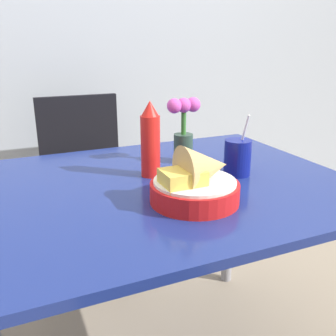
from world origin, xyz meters
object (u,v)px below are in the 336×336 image
(ketchup_bottle, at_px, (150,140))
(flower_vase, at_px, (184,128))
(chair_far_window, at_px, (85,169))
(food_basket, at_px, (198,182))
(drink_cup, at_px, (237,158))

(ketchup_bottle, xyz_separation_m, flower_vase, (0.16, 0.09, 0.01))
(chair_far_window, xyz_separation_m, food_basket, (0.11, -0.99, 0.26))
(chair_far_window, height_order, food_basket, food_basket)
(food_basket, relative_size, ketchup_bottle, 0.99)
(chair_far_window, height_order, flower_vase, flower_vase)
(ketchup_bottle, bearing_deg, chair_far_window, 95.00)
(flower_vase, bearing_deg, chair_far_window, 108.35)
(drink_cup, bearing_deg, flower_vase, 117.31)
(food_basket, relative_size, drink_cup, 1.20)
(chair_far_window, xyz_separation_m, ketchup_bottle, (0.07, -0.76, 0.32))
(flower_vase, bearing_deg, ketchup_bottle, -150.17)
(drink_cup, bearing_deg, food_basket, -147.14)
(drink_cup, bearing_deg, chair_far_window, 110.42)
(chair_far_window, distance_m, flower_vase, 0.77)
(food_basket, bearing_deg, chair_far_window, 96.04)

